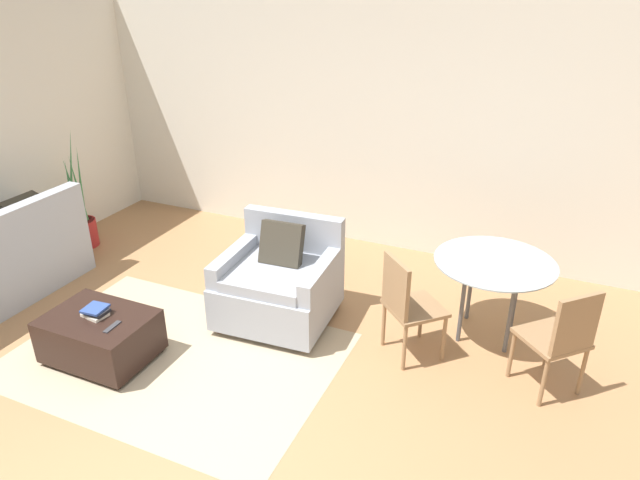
% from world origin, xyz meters
% --- Properties ---
extents(ground_plane, '(20.00, 20.00, 0.00)m').
position_xyz_m(ground_plane, '(0.00, 0.00, 0.00)').
color(ground_plane, '#A3754C').
extents(wall_back, '(12.00, 0.06, 2.75)m').
position_xyz_m(wall_back, '(0.00, 3.50, 1.38)').
color(wall_back, silver).
rests_on(wall_back, ground_plane).
extents(area_rug, '(2.62, 1.85, 0.01)m').
position_xyz_m(area_rug, '(-0.58, 0.72, 0.00)').
color(area_rug, tan).
rests_on(area_rug, ground_plane).
extents(armchair, '(1.01, 0.97, 0.92)m').
position_xyz_m(armchair, '(-0.06, 1.61, 0.36)').
color(armchair, '#999EA8').
rests_on(armchair, ground_plane).
extents(ottoman, '(0.84, 0.61, 0.40)m').
position_xyz_m(ottoman, '(-1.11, 0.48, 0.22)').
color(ottoman, black).
rests_on(ottoman, ground_plane).
extents(book_stack, '(0.21, 0.19, 0.07)m').
position_xyz_m(book_stack, '(-1.12, 0.49, 0.44)').
color(book_stack, beige).
rests_on(book_stack, ottoman).
extents(tv_remote_primary, '(0.05, 0.17, 0.01)m').
position_xyz_m(tv_remote_primary, '(-0.89, 0.41, 0.41)').
color(tv_remote_primary, '#333338').
rests_on(tv_remote_primary, ottoman).
extents(potted_plant, '(0.33, 0.33, 1.36)m').
position_xyz_m(potted_plant, '(-2.85, 2.05, 0.27)').
color(potted_plant, maroon).
rests_on(potted_plant, ground_plane).
extents(dining_table, '(1.01, 1.01, 0.72)m').
position_xyz_m(dining_table, '(1.72, 2.10, 0.63)').
color(dining_table, '#99A8AD').
rests_on(dining_table, ground_plane).
extents(dining_chair_near_left, '(0.59, 0.59, 0.90)m').
position_xyz_m(dining_chair_near_left, '(1.13, 1.52, 0.52)').
color(dining_chair_near_left, '#93704C').
rests_on(dining_chair_near_left, ground_plane).
extents(dining_chair_near_right, '(0.59, 0.59, 0.90)m').
position_xyz_m(dining_chair_near_right, '(2.30, 1.52, 0.52)').
color(dining_chair_near_right, '#93704C').
rests_on(dining_chair_near_right, ground_plane).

